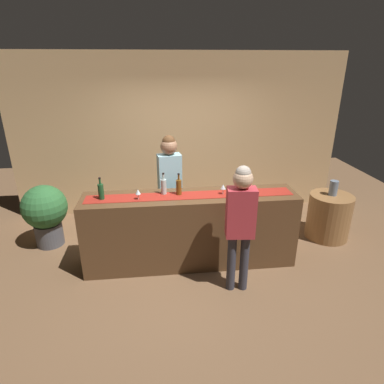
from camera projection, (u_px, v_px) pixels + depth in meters
ground_plane at (190, 261)px, 4.73m from camera, size 10.00×10.00×0.00m
back_wall at (179, 136)px, 5.94m from camera, size 6.00×0.12×2.90m
bar_counter at (190, 230)px, 4.53m from camera, size 2.92×0.60×1.04m
counter_runner_cloth at (190, 195)px, 4.34m from camera, size 2.78×0.28×0.01m
wine_bottle_green at (101, 191)px, 4.17m from camera, size 0.07×0.07×0.30m
wine_bottle_amber at (179, 187)px, 4.33m from camera, size 0.07×0.07×0.30m
wine_bottle_clear at (164, 186)px, 4.34m from camera, size 0.07×0.07×0.30m
wine_glass_near_customer at (223, 187)px, 4.34m from camera, size 0.07×0.07×0.14m
wine_glass_mid_counter at (250, 186)px, 4.39m from camera, size 0.07×0.07×0.14m
wine_glass_far_end at (138, 192)px, 4.17m from camera, size 0.07×0.07×0.14m
bartender at (170, 179)px, 4.83m from camera, size 0.37×0.25×1.75m
customer_sipping at (241, 217)px, 3.79m from camera, size 0.36×0.23×1.65m
round_side_table at (329, 216)px, 5.27m from camera, size 0.68×0.68×0.74m
vase_on_side_table at (333, 188)px, 5.10m from camera, size 0.13×0.13×0.24m
potted_plant_tall at (45, 212)px, 4.97m from camera, size 0.68×0.68×0.99m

